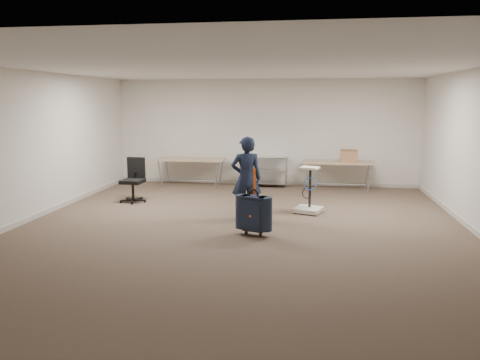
# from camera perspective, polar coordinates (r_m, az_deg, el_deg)

# --- Properties ---
(ground) EXTENTS (9.00, 9.00, 0.00)m
(ground) POSITION_cam_1_polar(r_m,az_deg,el_deg) (8.31, 0.02, -5.99)
(ground) COLOR #47382B
(ground) RESTS_ON ground
(room_shell) EXTENTS (8.00, 9.00, 9.00)m
(room_shell) POSITION_cam_1_polar(r_m,az_deg,el_deg) (9.63, 1.24, -3.50)
(room_shell) COLOR silver
(room_shell) RESTS_ON ground
(folding_table_left) EXTENTS (1.80, 0.75, 0.73)m
(folding_table_left) POSITION_cam_1_polar(r_m,az_deg,el_deg) (12.36, -6.00, 2.35)
(folding_table_left) COLOR #92765A
(folding_table_left) RESTS_ON ground
(folding_table_right) EXTENTS (1.80, 0.75, 0.73)m
(folding_table_right) POSITION_cam_1_polar(r_m,az_deg,el_deg) (11.99, 11.89, 1.97)
(folding_table_right) COLOR #92765A
(folding_table_right) RESTS_ON ground
(wire_shelf) EXTENTS (1.22, 0.47, 0.80)m
(wire_shelf) POSITION_cam_1_polar(r_m,az_deg,el_deg) (12.31, 2.92, 1.25)
(wire_shelf) COLOR silver
(wire_shelf) RESTS_ON ground
(person) EXTENTS (0.66, 0.52, 1.59)m
(person) POSITION_cam_1_polar(r_m,az_deg,el_deg) (8.82, 0.77, 0.20)
(person) COLOR black
(person) RESTS_ON ground
(suitcase) EXTENTS (0.47, 0.35, 1.14)m
(suitcase) POSITION_cam_1_polar(r_m,az_deg,el_deg) (7.83, 1.67, -4.06)
(suitcase) COLOR #161B31
(suitcase) RESTS_ON ground
(office_chair) EXTENTS (0.59, 0.59, 0.98)m
(office_chair) POSITION_cam_1_polar(r_m,az_deg,el_deg) (10.74, -12.84, -1.01)
(office_chair) COLOR black
(office_chair) RESTS_ON ground
(equipment_cart) EXTENTS (0.65, 0.65, 0.93)m
(equipment_cart) POSITION_cam_1_polar(r_m,az_deg,el_deg) (9.55, 8.39, -2.51)
(equipment_cart) COLOR beige
(equipment_cart) RESTS_ON ground
(cardboard_box) EXTENTS (0.45, 0.36, 0.31)m
(cardboard_box) POSITION_cam_1_polar(r_m,az_deg,el_deg) (11.91, 13.14, 2.88)
(cardboard_box) COLOR #8D6341
(cardboard_box) RESTS_ON folding_table_right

